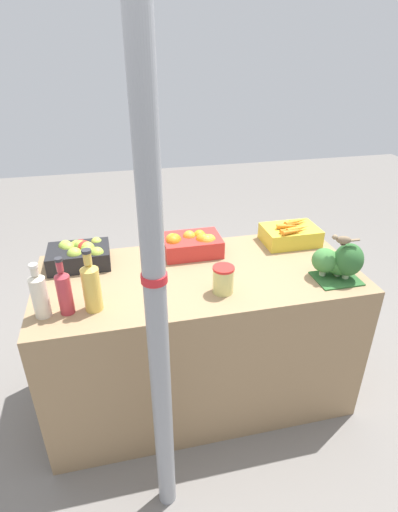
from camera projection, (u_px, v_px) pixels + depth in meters
The scene contains 12 objects.
ground_plane at pixel (199, 390), 2.48m from camera, with size 10.00×10.00×0.00m, color slate.
market_table at pixel (199, 336), 2.29m from camera, with size 1.67×0.76×0.85m, color #937551.
support_pole at pixel (156, 305), 1.38m from camera, with size 0.09×0.09×2.22m.
apple_crate at pixel (80, 254), 2.14m from camera, with size 0.32×0.23×0.13m.
orange_crate at pixel (192, 243), 2.25m from camera, with size 0.32×0.23×0.13m.
carrot_crate at pixel (291, 234), 2.38m from camera, with size 0.32×0.23×0.13m.
broccoli_pile at pixel (339, 262), 2.00m from camera, with size 0.24×0.20×0.20m.
juice_bottle_cloudy at pixel (40, 294), 1.71m from camera, with size 0.07×0.07×0.26m.
juice_bottle_ruby at pixel (64, 291), 1.73m from camera, with size 0.06×0.06×0.27m.
juice_bottle_golden at pixel (91, 285), 1.75m from camera, with size 0.08×0.08×0.30m.
pickle_jar at pixel (223, 280), 1.90m from camera, with size 0.10×0.10×0.14m.
sparrow_bird at pixel (343, 240), 1.92m from camera, with size 0.13×0.07×0.05m.
Camera 1 is at (-0.40, -1.75, 1.91)m, focal length 28.00 mm.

